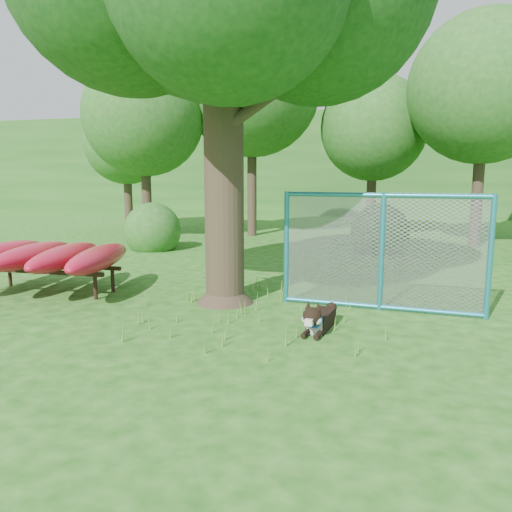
# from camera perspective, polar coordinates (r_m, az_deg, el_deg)

# --- Properties ---
(ground) EXTENTS (80.00, 80.00, 0.00)m
(ground) POSITION_cam_1_polar(r_m,az_deg,el_deg) (7.64, -3.93, -8.76)
(ground) COLOR #1A5310
(ground) RESTS_ON ground
(wooden_post) EXTENTS (0.39, 0.18, 1.43)m
(wooden_post) POSITION_cam_1_polar(r_m,az_deg,el_deg) (10.10, -2.63, 0.09)
(wooden_post) COLOR #6E6452
(wooden_post) RESTS_ON ground
(kayak_rack) EXTENTS (3.35, 2.97, 0.97)m
(kayak_rack) POSITION_cam_1_polar(r_m,az_deg,el_deg) (10.87, -22.63, -0.01)
(kayak_rack) COLOR black
(kayak_rack) RESTS_ON ground
(husky_dog) EXTENTS (0.41, 1.20, 0.54)m
(husky_dog) POSITION_cam_1_polar(r_m,az_deg,el_deg) (7.70, 7.15, -7.19)
(husky_dog) COLOR black
(husky_dog) RESTS_ON ground
(fence_section) EXTENTS (3.53, 0.33, 3.44)m
(fence_section) POSITION_cam_1_polar(r_m,az_deg,el_deg) (8.92, 14.16, 0.43)
(fence_section) COLOR teal
(fence_section) RESTS_ON ground
(wildflower_clump) EXTENTS (0.10, 0.08, 0.21)m
(wildflower_clump) POSITION_cam_1_polar(r_m,az_deg,el_deg) (8.04, 8.24, -6.67)
(wildflower_clump) COLOR #55902F
(wildflower_clump) RESTS_ON ground
(bg_tree_a) EXTENTS (4.40, 4.40, 6.70)m
(bg_tree_a) POSITION_cam_1_polar(r_m,az_deg,el_deg) (19.19, -12.70, 15.38)
(bg_tree_a) COLOR #33261B
(bg_tree_a) RESTS_ON ground
(bg_tree_b) EXTENTS (5.20, 5.20, 8.22)m
(bg_tree_b) POSITION_cam_1_polar(r_m,az_deg,el_deg) (19.88, -0.48, 18.65)
(bg_tree_b) COLOR #33261B
(bg_tree_b) RESTS_ON ground
(bg_tree_c) EXTENTS (4.00, 4.00, 6.12)m
(bg_tree_c) POSITION_cam_1_polar(r_m,az_deg,el_deg) (19.94, 13.29, 14.03)
(bg_tree_c) COLOR #33261B
(bg_tree_c) RESTS_ON ground
(bg_tree_d) EXTENTS (4.80, 4.80, 7.50)m
(bg_tree_d) POSITION_cam_1_polar(r_m,az_deg,el_deg) (18.22, 24.68, 17.03)
(bg_tree_d) COLOR #33261B
(bg_tree_d) RESTS_ON ground
(bg_tree_f) EXTENTS (3.60, 3.60, 5.55)m
(bg_tree_f) POSITION_cam_1_polar(r_m,az_deg,el_deg) (22.95, -14.63, 12.37)
(bg_tree_f) COLOR #33261B
(bg_tree_f) RESTS_ON ground
(shrub_left) EXTENTS (1.80, 1.80, 1.80)m
(shrub_left) POSITION_cam_1_polar(r_m,az_deg,el_deg) (16.33, -11.66, 0.74)
(shrub_left) COLOR #22591D
(shrub_left) RESTS_ON ground
(shrub_mid) EXTENTS (1.80, 1.80, 1.80)m
(shrub_mid) POSITION_cam_1_polar(r_m,az_deg,el_deg) (16.02, 13.89, 0.50)
(shrub_mid) COLOR #22591D
(shrub_mid) RESTS_ON ground
(wooded_hillside) EXTENTS (80.00, 12.00, 6.00)m
(wooded_hillside) POSITION_cam_1_polar(r_m,az_deg,el_deg) (34.93, 11.85, 10.10)
(wooded_hillside) COLOR #22591D
(wooded_hillside) RESTS_ON ground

